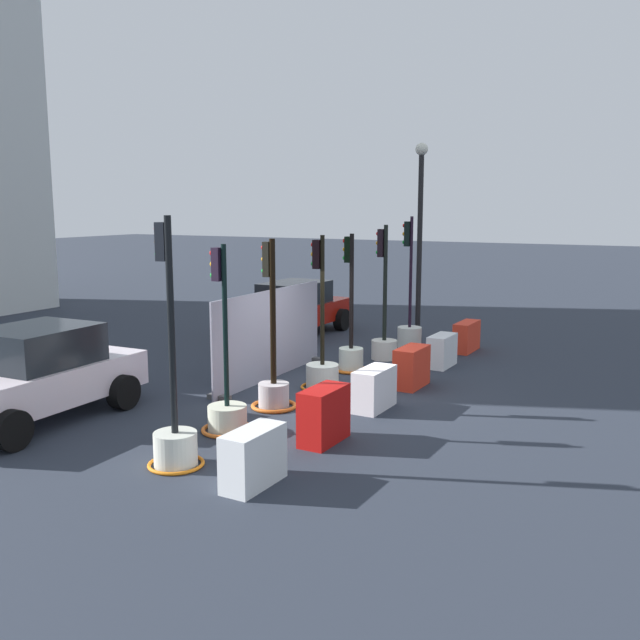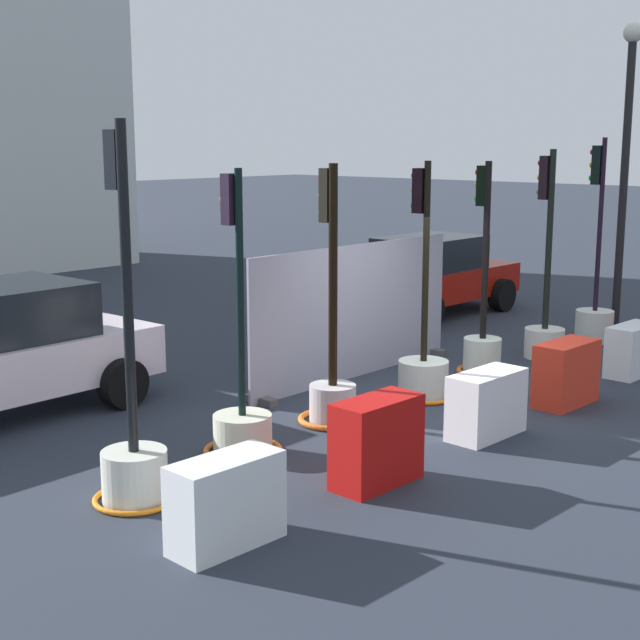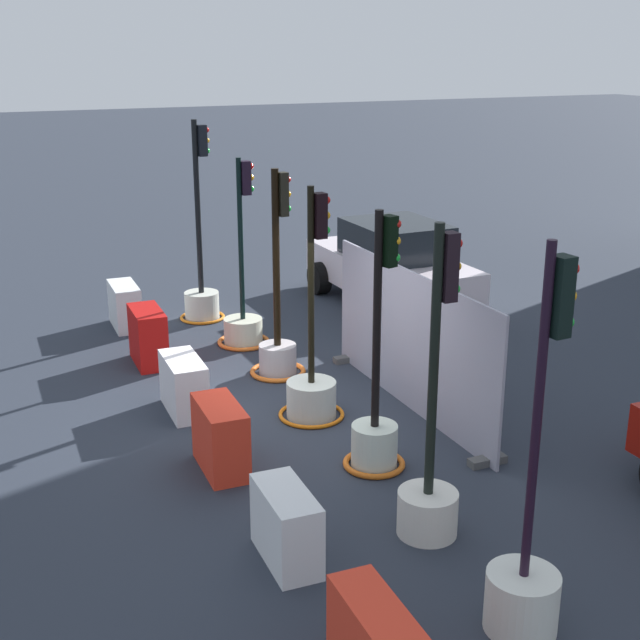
% 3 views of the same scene
% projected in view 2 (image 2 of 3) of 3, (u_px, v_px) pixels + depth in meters
% --- Properties ---
extents(ground_plane, '(120.00, 120.00, 0.00)m').
position_uv_depth(ground_plane, '(441.00, 400.00, 12.64)').
color(ground_plane, '#282E3A').
extents(traffic_light_0, '(0.85, 0.85, 3.70)m').
position_uv_depth(traffic_light_0, '(133.00, 444.00, 8.99)').
color(traffic_light_0, beige).
rests_on(traffic_light_0, ground_plane).
extents(traffic_light_1, '(0.91, 0.91, 3.22)m').
position_uv_depth(traffic_light_1, '(242.00, 414.00, 10.39)').
color(traffic_light_1, beige).
rests_on(traffic_light_1, ground_plane).
extents(traffic_light_2, '(0.88, 0.88, 3.24)m').
position_uv_depth(traffic_light_2, '(332.00, 380.00, 11.54)').
color(traffic_light_2, '#B6ADAF').
rests_on(traffic_light_2, ground_plane).
extents(traffic_light_3, '(0.93, 0.93, 3.24)m').
position_uv_depth(traffic_light_3, '(423.00, 363.00, 12.69)').
color(traffic_light_3, silver).
rests_on(traffic_light_3, ground_plane).
extents(traffic_light_4, '(0.78, 0.78, 3.21)m').
position_uv_depth(traffic_light_4, '(482.00, 337.00, 13.98)').
color(traffic_light_4, silver).
rests_on(traffic_light_4, ground_plane).
extents(traffic_light_5, '(0.65, 0.65, 3.37)m').
position_uv_depth(traffic_light_5, '(545.00, 319.00, 14.99)').
color(traffic_light_5, silver).
rests_on(traffic_light_5, ground_plane).
extents(traffic_light_6, '(0.66, 0.66, 3.55)m').
position_uv_depth(traffic_light_6, '(595.00, 307.00, 16.20)').
color(traffic_light_6, silver).
rests_on(traffic_light_6, ground_plane).
extents(construction_barrier_0, '(1.05, 0.49, 0.81)m').
position_uv_depth(construction_barrier_0, '(226.00, 502.00, 8.01)').
color(construction_barrier_0, white).
rests_on(construction_barrier_0, ground_plane).
extents(construction_barrier_1, '(1.02, 0.50, 0.91)m').
position_uv_depth(construction_barrier_1, '(377.00, 442.00, 9.46)').
color(construction_barrier_1, '#B9100D').
rests_on(construction_barrier_1, ground_plane).
extents(construction_barrier_2, '(1.07, 0.51, 0.79)m').
position_uv_depth(construction_barrier_2, '(487.00, 404.00, 11.02)').
color(construction_barrier_2, white).
rests_on(construction_barrier_2, ground_plane).
extents(construction_barrier_3, '(1.03, 0.50, 0.86)m').
position_uv_depth(construction_barrier_3, '(566.00, 373.00, 12.34)').
color(construction_barrier_3, red).
rests_on(construction_barrier_3, ground_plane).
extents(construction_barrier_4, '(1.00, 0.48, 0.77)m').
position_uv_depth(construction_barrier_4, '(633.00, 350.00, 13.90)').
color(construction_barrier_4, silver).
rests_on(construction_barrier_4, ground_plane).
extents(car_red_compact, '(4.16, 2.12, 1.59)m').
position_uv_depth(car_red_compact, '(431.00, 275.00, 18.74)').
color(car_red_compact, '#9E150B').
rests_on(car_red_compact, ground_plane).
extents(street_lamp_post, '(0.36, 0.36, 5.60)m').
position_uv_depth(street_lamp_post, '(626.00, 145.00, 17.06)').
color(street_lamp_post, black).
rests_on(street_lamp_post, ground_plane).
extents(site_fence_panel, '(4.40, 0.50, 2.00)m').
position_uv_depth(site_fence_panel, '(356.00, 314.00, 13.70)').
color(site_fence_panel, '#9997AA').
rests_on(site_fence_panel, ground_plane).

